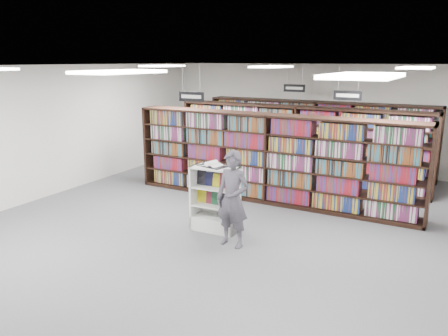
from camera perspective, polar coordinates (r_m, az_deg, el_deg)
The scene contains 18 objects.
floor at distance 8.91m, azimuth 0.73°, elevation -7.87°, with size 12.00×12.00×0.00m, color #505055.
ceiling at distance 8.27m, azimuth 0.80°, elevation 13.19°, with size 10.00×12.00×0.10m, color white.
wall_back at distance 13.97m, azimuth 12.35°, elevation 6.59°, with size 10.00×0.10×3.20m, color silver.
wall_left at distance 11.61m, azimuth -21.73°, elevation 4.48°, with size 0.10×12.00×3.20m, color silver.
bookshelf_row_near at distance 10.33m, azimuth 5.92°, elevation 1.24°, with size 7.00×0.60×2.10m.
bookshelf_row_mid at distance 12.17m, azimuth 9.55°, elevation 3.04°, with size 7.00×0.60×2.10m.
bookshelf_row_far at distance 13.77m, azimuth 11.88°, elevation 4.19°, with size 7.00×0.60×2.10m.
aisle_sign_left at distance 9.92m, azimuth -4.28°, elevation 9.40°, with size 0.65×0.02×0.80m.
aisle_sign_right at distance 10.62m, azimuth 15.84°, elevation 9.22°, with size 0.65×0.02×0.80m.
aisle_sign_center at distance 13.09m, azimuth 9.18°, elevation 10.35°, with size 0.65×0.02×0.80m.
troffer_front_center at distance 5.79m, azimuth -13.45°, elevation 12.11°, with size 0.60×1.20×0.04m, color white.
troffer_front_right at distance 4.41m, azimuth 17.81°, elevation 11.39°, with size 0.60×1.20×0.04m, color white.
troffer_back_left at distance 11.57m, azimuth -8.03°, elevation 13.06°, with size 0.60×1.20×0.04m, color white.
troffer_back_center at distance 10.09m, azimuth 6.22°, elevation 13.01°, with size 0.60×1.20×0.04m, color white.
troffer_back_right at distance 9.36m, azimuth 23.83°, elevation 11.88°, with size 0.60×1.20×0.04m, color white.
endcap_display at distance 8.70m, azimuth -1.05°, elevation -5.23°, with size 0.94×0.50×1.29m.
open_book at distance 8.50m, azimuth -1.60°, elevation 0.45°, with size 0.62×0.45×0.13m.
shopper at distance 7.84m, azimuth 1.14°, elevation -4.10°, with size 0.64×0.42×1.76m, color #4D4954.
Camera 1 is at (3.84, -7.33, 3.30)m, focal length 35.00 mm.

